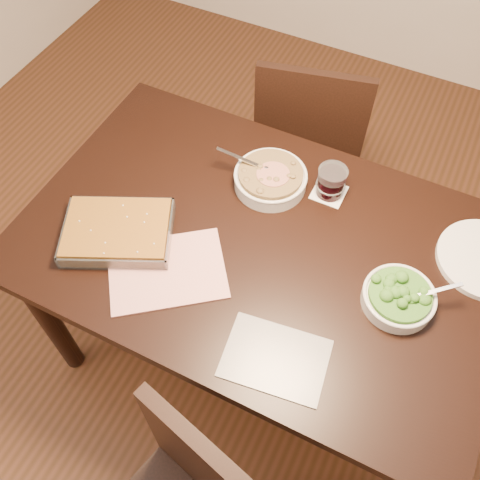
# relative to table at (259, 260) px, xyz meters

# --- Properties ---
(ground) EXTENTS (4.00, 4.00, 0.00)m
(ground) POSITION_rel_table_xyz_m (0.00, 0.00, -0.65)
(ground) COLOR #402412
(ground) RESTS_ON ground
(table) EXTENTS (1.40, 0.90, 0.75)m
(table) POSITION_rel_table_xyz_m (0.00, 0.00, 0.00)
(table) COLOR black
(table) RESTS_ON ground
(magazine_a) EXTENTS (0.40, 0.38, 0.01)m
(magazine_a) POSITION_rel_table_xyz_m (-0.19, -0.21, 0.10)
(magazine_a) COLOR #BC353C
(magazine_a) RESTS_ON table
(magazine_b) EXTENTS (0.28, 0.22, 0.00)m
(magazine_b) POSITION_rel_table_xyz_m (0.19, -0.31, 0.10)
(magazine_b) COLOR #282930
(magazine_b) RESTS_ON table
(coaster) EXTENTS (0.10, 0.10, 0.00)m
(coaster) POSITION_rel_table_xyz_m (0.11, 0.26, 0.10)
(coaster) COLOR white
(coaster) RESTS_ON table
(stew_bowl) EXTENTS (0.25, 0.23, 0.09)m
(stew_bowl) POSITION_rel_table_xyz_m (-0.07, 0.21, 0.13)
(stew_bowl) COLOR silver
(stew_bowl) RESTS_ON table
(broccoli_bowl) EXTENTS (0.20, 0.20, 0.08)m
(broccoli_bowl) POSITION_rel_table_xyz_m (0.41, -0.02, 0.12)
(broccoli_bowl) COLOR silver
(broccoli_bowl) RESTS_ON table
(baking_dish) EXTENTS (0.38, 0.34, 0.06)m
(baking_dish) POSITION_rel_table_xyz_m (-0.38, -0.17, 0.12)
(baking_dish) COLOR silver
(baking_dish) RESTS_ON table
(wine_tumbler) EXTENTS (0.09, 0.09, 0.10)m
(wine_tumbler) POSITION_rel_table_xyz_m (0.11, 0.26, 0.15)
(wine_tumbler) COLOR black
(wine_tumbler) RESTS_ON coaster
(chair_far) EXTENTS (0.50, 0.50, 0.89)m
(chair_far) POSITION_rel_table_xyz_m (-0.11, 0.73, -0.16)
(chair_far) COLOR black
(chair_far) RESTS_ON ground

